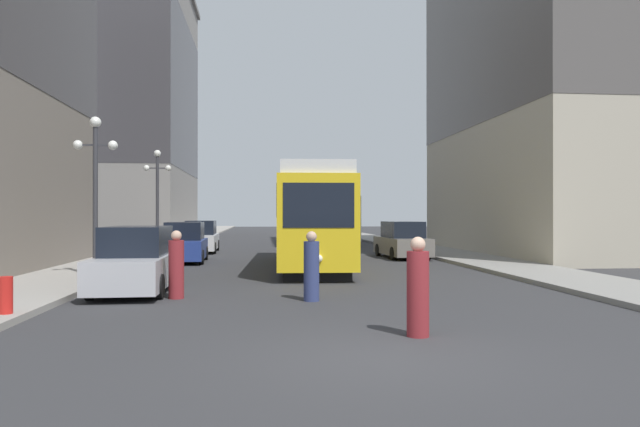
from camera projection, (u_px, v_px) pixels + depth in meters
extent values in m
plane|color=#303033|center=(382.00, 358.00, 8.64)|extent=(200.00, 200.00, 0.00)
cube|color=gray|center=(183.00, 240.00, 47.60)|extent=(3.20, 120.00, 0.15)
cube|color=gray|center=(378.00, 239.00, 49.26)|extent=(3.20, 120.00, 0.15)
cube|color=black|center=(311.00, 262.00, 24.41)|extent=(2.80, 12.10, 0.35)
cube|color=gold|center=(311.00, 221.00, 24.42)|extent=(3.24, 13.16, 3.10)
cube|color=black|center=(311.00, 204.00, 24.42)|extent=(3.25, 12.64, 1.08)
cube|color=silver|center=(311.00, 179.00, 24.42)|extent=(3.02, 12.89, 0.44)
cube|color=black|center=(319.00, 205.00, 17.92)|extent=(2.21, 0.19, 1.40)
sphere|color=#F2EACC|center=(319.00, 258.00, 17.85)|extent=(0.24, 0.24, 0.24)
cube|color=black|center=(331.00, 241.00, 44.59)|extent=(2.38, 10.19, 0.35)
cube|color=silver|center=(331.00, 218.00, 44.60)|extent=(2.78, 11.08, 3.10)
cube|color=black|center=(331.00, 211.00, 44.60)|extent=(2.80, 10.64, 1.30)
cube|color=black|center=(343.00, 214.00, 39.14)|extent=(2.31, 0.13, 1.71)
cylinder|color=black|center=(90.00, 288.00, 14.53)|extent=(0.19, 0.64, 0.64)
cylinder|color=black|center=(117.00, 275.00, 17.43)|extent=(0.19, 0.64, 0.64)
cylinder|color=black|center=(160.00, 287.00, 14.72)|extent=(0.19, 0.64, 0.64)
cylinder|color=black|center=(175.00, 275.00, 17.63)|extent=(0.19, 0.64, 0.64)
cube|color=#B2B2B7|center=(136.00, 270.00, 16.08)|extent=(1.87, 4.74, 0.84)
cube|color=black|center=(137.00, 241.00, 16.20)|extent=(1.62, 2.62, 0.80)
cylinder|color=black|center=(183.00, 248.00, 31.84)|extent=(0.19, 0.64, 0.64)
cylinder|color=black|center=(189.00, 245.00, 34.80)|extent=(0.19, 0.64, 0.64)
cylinder|color=black|center=(214.00, 248.00, 32.04)|extent=(0.19, 0.64, 0.64)
cylinder|color=black|center=(218.00, 245.00, 35.00)|extent=(0.19, 0.64, 0.64)
cube|color=silver|center=(201.00, 242.00, 33.42)|extent=(1.87, 4.84, 0.84)
cube|color=black|center=(201.00, 228.00, 33.54)|extent=(1.63, 2.67, 0.80)
cylinder|color=black|center=(410.00, 250.00, 30.58)|extent=(0.20, 0.65, 0.64)
cylinder|color=black|center=(428.00, 253.00, 27.63)|extent=(0.20, 0.65, 0.64)
cylinder|color=black|center=(378.00, 250.00, 30.34)|extent=(0.20, 0.65, 0.64)
cylinder|color=black|center=(393.00, 254.00, 27.40)|extent=(0.20, 0.65, 0.64)
cube|color=slate|center=(402.00, 246.00, 28.99)|extent=(1.97, 4.86, 0.84)
cube|color=black|center=(402.00, 230.00, 28.87)|extent=(1.68, 2.70, 0.80)
cylinder|color=black|center=(161.00, 257.00, 24.84)|extent=(0.20, 0.64, 0.64)
cylinder|color=black|center=(169.00, 253.00, 27.44)|extent=(0.20, 0.64, 0.64)
cylinder|color=black|center=(202.00, 257.00, 25.06)|extent=(0.20, 0.64, 0.64)
cylinder|color=black|center=(206.00, 253.00, 27.66)|extent=(0.20, 0.64, 0.64)
cube|color=navy|center=(185.00, 249.00, 26.25)|extent=(1.91, 4.27, 0.84)
cube|color=black|center=(185.00, 231.00, 26.36)|extent=(1.64, 2.36, 0.80)
cylinder|color=maroon|center=(176.00, 269.00, 14.83)|extent=(0.39, 0.39, 1.49)
sphere|color=tan|center=(176.00, 236.00, 14.83)|extent=(0.27, 0.27, 0.27)
cylinder|color=maroon|center=(418.00, 294.00, 10.19)|extent=(0.39, 0.39, 1.50)
sphere|color=tan|center=(418.00, 244.00, 10.19)|extent=(0.27, 0.27, 0.27)
cylinder|color=navy|center=(311.00, 271.00, 14.40)|extent=(0.39, 0.39, 1.48)
sphere|color=tan|center=(311.00, 237.00, 14.40)|extent=(0.26, 0.26, 0.26)
cylinder|color=#333338|center=(95.00, 202.00, 18.76)|extent=(0.16, 0.16, 4.84)
sphere|color=white|center=(95.00, 122.00, 18.77)|extent=(0.36, 0.36, 0.36)
sphere|color=white|center=(78.00, 145.00, 18.71)|extent=(0.31, 0.31, 0.31)
sphere|color=white|center=(113.00, 145.00, 18.83)|extent=(0.31, 0.31, 0.31)
cube|color=#333338|center=(95.00, 145.00, 18.77)|extent=(1.10, 0.06, 0.06)
cylinder|color=#333338|center=(157.00, 205.00, 30.01)|extent=(0.16, 0.16, 5.03)
sphere|color=white|center=(157.00, 153.00, 30.02)|extent=(0.36, 0.36, 0.36)
sphere|color=white|center=(147.00, 168.00, 29.96)|extent=(0.31, 0.31, 0.31)
sphere|color=white|center=(168.00, 168.00, 30.07)|extent=(0.31, 0.31, 0.31)
cube|color=#333338|center=(157.00, 168.00, 30.02)|extent=(1.10, 0.06, 0.06)
cylinder|color=red|center=(6.00, 295.00, 11.65)|extent=(0.26, 0.26, 0.75)
cube|color=gray|center=(125.00, 109.00, 61.37)|extent=(12.81, 22.07, 26.84)
cube|color=#423F43|center=(125.00, 96.00, 61.38)|extent=(12.85, 22.11, 16.10)
cube|color=#B2A893|center=(577.00, 3.00, 32.32)|extent=(12.04, 17.55, 27.96)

